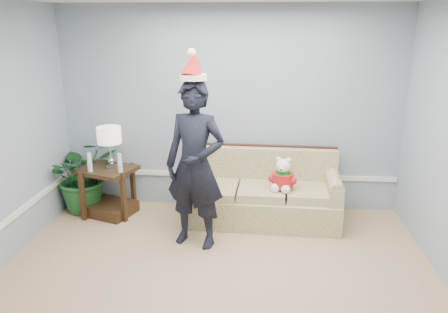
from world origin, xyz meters
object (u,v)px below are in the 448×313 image
at_px(table_lamp, 109,137).
at_px(houseplant, 84,175).
at_px(teddy_bear, 283,178).
at_px(man, 195,165).
at_px(sofa, 262,195).
at_px(side_table, 109,196).

distance_m(table_lamp, houseplant, 0.73).
bearing_deg(table_lamp, teddy_bear, -4.12).
relative_size(table_lamp, man, 0.29).
xyz_separation_m(sofa, side_table, (-2.02, -0.02, -0.07)).
distance_m(sofa, side_table, 2.02).
height_order(houseplant, teddy_bear, houseplant).
bearing_deg(man, sofa, 60.32).
relative_size(sofa, man, 1.04).
distance_m(side_table, teddy_bear, 2.31).
xyz_separation_m(side_table, houseplant, (-0.38, 0.12, 0.25)).
xyz_separation_m(side_table, teddy_bear, (2.27, -0.16, 0.38)).
relative_size(side_table, table_lamp, 1.49).
relative_size(side_table, houseplant, 0.82).
height_order(side_table, table_lamp, table_lamp).
bearing_deg(houseplant, table_lamp, -15.77).
relative_size(sofa, table_lamp, 3.61).
bearing_deg(side_table, man, -29.06).
xyz_separation_m(houseplant, teddy_bear, (2.65, -0.28, 0.13)).
bearing_deg(side_table, table_lamp, -0.66).
height_order(side_table, man, man).
relative_size(houseplant, man, 0.53).
xyz_separation_m(side_table, table_lamp, (0.07, -0.00, 0.81)).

